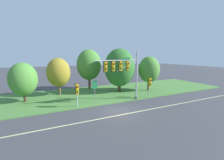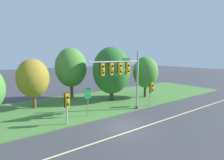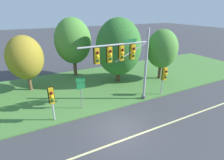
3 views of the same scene
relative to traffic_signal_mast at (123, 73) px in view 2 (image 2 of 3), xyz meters
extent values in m
plane|color=#3D3D42|center=(-2.13, -2.86, -4.38)|extent=(160.00, 160.00, 0.00)
cube|color=beige|center=(-2.13, -4.06, -4.37)|extent=(36.00, 0.16, 0.01)
cube|color=#477A38|center=(-2.13, 5.39, -4.33)|extent=(48.00, 11.50, 0.10)
cylinder|color=#9EA0A5|center=(2.11, 0.01, -0.97)|extent=(0.22, 0.22, 6.62)
cylinder|color=#4C4C51|center=(2.11, 0.01, -4.13)|extent=(0.40, 0.40, 0.30)
cylinder|color=#9EA0A5|center=(-0.98, 0.01, 1.21)|extent=(6.19, 0.14, 0.14)
cylinder|color=#9EA0A5|center=(0.57, 0.01, 0.51)|extent=(3.13, 0.08, 1.47)
cube|color=gold|center=(0.64, 0.01, 0.48)|extent=(0.34, 0.28, 1.22)
cube|color=black|center=(0.64, 0.17, 0.48)|extent=(0.46, 0.04, 1.34)
sphere|color=#4C0C0C|center=(0.64, -0.17, 0.78)|extent=(0.22, 0.22, 0.22)
sphere|color=yellow|center=(0.64, -0.17, 0.48)|extent=(0.22, 0.22, 0.22)
sphere|color=#0C4219|center=(0.64, -0.17, 0.18)|extent=(0.22, 0.22, 0.22)
cube|color=gold|center=(-0.44, 0.01, 0.48)|extent=(0.34, 0.28, 1.22)
cube|color=black|center=(-0.44, 0.17, 0.48)|extent=(0.46, 0.04, 1.34)
sphere|color=#4C0C0C|center=(-0.44, -0.17, 0.78)|extent=(0.22, 0.22, 0.22)
sphere|color=yellow|center=(-0.44, -0.17, 0.48)|extent=(0.22, 0.22, 0.22)
sphere|color=#0C4219|center=(-0.44, -0.17, 0.18)|extent=(0.22, 0.22, 0.22)
cube|color=gold|center=(-1.52, 0.01, 0.48)|extent=(0.34, 0.28, 1.22)
cube|color=black|center=(-1.52, 0.17, 0.48)|extent=(0.46, 0.04, 1.34)
sphere|color=#4C0C0C|center=(-1.52, -0.17, 0.78)|extent=(0.22, 0.22, 0.22)
sphere|color=yellow|center=(-1.52, -0.17, 0.48)|extent=(0.22, 0.22, 0.22)
sphere|color=#0C4219|center=(-1.52, -0.17, 0.18)|extent=(0.22, 0.22, 0.22)
cube|color=gold|center=(-2.60, 0.01, 0.48)|extent=(0.34, 0.28, 1.22)
cube|color=black|center=(-2.60, 0.17, 0.48)|extent=(0.46, 0.04, 1.34)
sphere|color=#4C0C0C|center=(-2.60, -0.17, 0.78)|extent=(0.22, 0.22, 0.22)
sphere|color=yellow|center=(-2.60, -0.17, 0.48)|extent=(0.22, 0.22, 0.22)
sphere|color=#0C4219|center=(-2.60, -0.17, 0.18)|extent=(0.22, 0.22, 0.22)
cube|color=#196B33|center=(0.37, -0.04, 1.43)|extent=(1.10, 0.04, 0.28)
cylinder|color=#9EA0A5|center=(4.29, -0.04, -2.87)|extent=(0.12, 0.12, 2.82)
cube|color=gold|center=(4.29, -0.24, -2.01)|extent=(0.34, 0.28, 1.22)
cube|color=black|center=(4.29, -0.08, -2.01)|extent=(0.46, 0.04, 1.34)
sphere|color=#4C0C0C|center=(4.29, -0.42, -1.71)|extent=(0.22, 0.22, 0.22)
sphere|color=yellow|center=(4.29, -0.42, -2.01)|extent=(0.22, 0.22, 0.22)
sphere|color=#0C4219|center=(4.29, -0.42, -2.31)|extent=(0.22, 0.22, 0.22)
cylinder|color=#9EA0A5|center=(-6.23, 0.26, -2.90)|extent=(0.12, 0.12, 2.76)
cube|color=gold|center=(-6.23, 0.06, -2.08)|extent=(0.34, 0.28, 1.22)
cube|color=black|center=(-6.23, 0.22, -2.08)|extent=(0.46, 0.04, 1.34)
sphere|color=#4C0C0C|center=(-6.23, -0.12, -1.78)|extent=(0.22, 0.22, 0.22)
sphere|color=yellow|center=(-6.23, -0.12, -2.08)|extent=(0.22, 0.22, 0.22)
sphere|color=#0C4219|center=(-6.23, -0.12, -2.38)|extent=(0.22, 0.22, 0.22)
cylinder|color=slate|center=(-3.75, 0.99, -2.82)|extent=(0.08, 0.08, 2.93)
cube|color=#197238|center=(-3.75, 0.96, -1.61)|extent=(0.75, 0.03, 0.42)
cube|color=#197238|center=(-3.75, 0.96, -2.16)|extent=(0.70, 0.03, 0.55)
cylinder|color=brown|center=(-7.50, 7.18, -3.00)|extent=(0.36, 0.36, 2.55)
ellipsoid|color=olive|center=(-7.50, 7.18, -0.75)|extent=(3.57, 3.57, 4.47)
cylinder|color=brown|center=(-1.89, 9.52, -2.68)|extent=(0.45, 0.45, 3.20)
ellipsoid|color=#478433|center=(-1.89, 9.52, 0.15)|extent=(4.47, 4.47, 5.59)
cylinder|color=#4C3823|center=(2.09, 5.07, -2.93)|extent=(0.51, 0.51, 2.70)
ellipsoid|color=#2D6B28|center=(2.09, 5.07, -0.17)|extent=(5.12, 5.12, 6.40)
cylinder|color=#423021|center=(7.14, 3.55, -2.92)|extent=(0.36, 0.36, 2.71)
ellipsoid|color=#478433|center=(7.14, 3.55, -0.56)|extent=(3.65, 3.65, 4.56)
camera|label=1|loc=(-9.89, -17.25, 1.83)|focal=24.00mm
camera|label=2|loc=(-11.72, -14.30, 1.79)|focal=28.00mm
camera|label=3|loc=(-7.44, -12.06, 3.78)|focal=28.00mm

